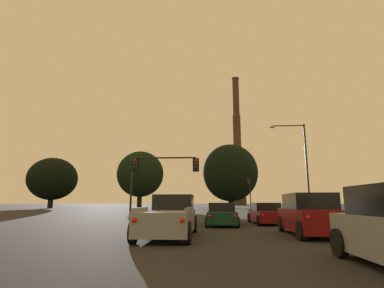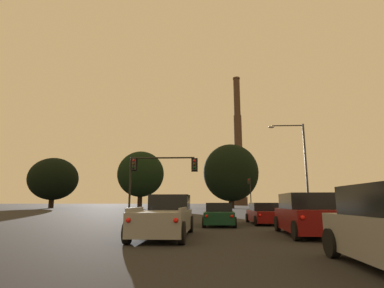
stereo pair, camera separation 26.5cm
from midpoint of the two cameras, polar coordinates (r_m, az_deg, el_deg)
The scene contains 11 objects.
sedan_center_lane_front at distance 19.91m, azimuth 5.28°, elevation -13.27°, with size 2.16×4.77×1.43m.
sedan_right_lane_front at distance 21.75m, azimuth 13.61°, elevation -12.82°, with size 2.02×4.72×1.43m.
pickup_truck_left_lane_second at distance 13.58m, azimuth -4.80°, elevation -13.76°, with size 2.28×5.54×1.82m.
suv_right_lane_second at distance 14.81m, azimuth 21.05°, elevation -12.49°, with size 2.32×4.98×1.86m.
traffic_light_overhead_left at distance 27.44m, azimuth -7.37°, elevation -5.05°, with size 6.32×0.50×5.54m.
traffic_light_far_right at distance 60.17m, azimuth 10.78°, elevation -8.38°, with size 0.78×0.50×6.17m.
street_lamp at distance 31.92m, azimuth 19.80°, elevation -2.73°, with size 3.62×0.36×9.33m.
smokestack at distance 145.76m, azimuth 8.61°, elevation -1.72°, with size 7.05×7.05×63.26m.
treeline_center_left at distance 74.70m, azimuth 7.19°, elevation -5.43°, with size 13.51×12.16×15.66m.
treeline_right_mid at distance 68.44m, azimuth -9.94°, elevation -5.66°, with size 10.38×9.35×12.78m.
treeline_center_right at distance 83.38m, azimuth -25.12°, elevation -6.02°, with size 12.24×11.02×12.52m.
Camera 1 is at (-1.38, -0.38, 1.46)m, focal length 28.00 mm.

